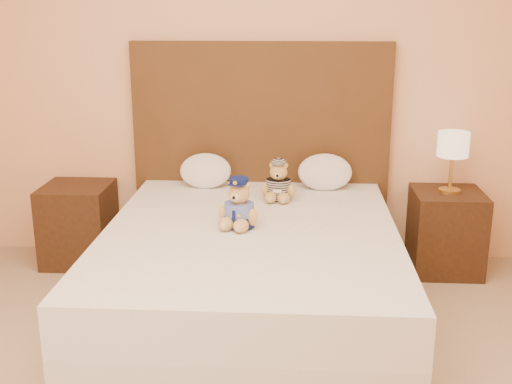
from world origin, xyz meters
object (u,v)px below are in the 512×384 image
(bed, at_px, (251,275))
(pillow_right, at_px, (325,170))
(nightstand_left, at_px, (79,224))
(nightstand_right, at_px, (446,231))
(lamp, at_px, (453,147))
(teddy_police, at_px, (239,203))
(pillow_left, at_px, (205,169))
(teddy_prisoner, at_px, (278,181))

(bed, xyz_separation_m, pillow_right, (0.44, 0.83, 0.40))
(nightstand_left, height_order, nightstand_right, same)
(bed, height_order, lamp, lamp)
(pillow_right, bearing_deg, lamp, -2.11)
(nightstand_left, height_order, lamp, lamp)
(bed, distance_m, teddy_police, 0.42)
(teddy_police, height_order, pillow_left, teddy_police)
(bed, bearing_deg, teddy_police, 158.97)
(nightstand_right, bearing_deg, pillow_right, 177.89)
(bed, xyz_separation_m, pillow_left, (-0.36, 0.83, 0.40))
(teddy_police, height_order, teddy_prisoner, teddy_police)
(lamp, bearing_deg, pillow_left, 178.93)
(lamp, bearing_deg, teddy_prisoner, -167.36)
(nightstand_left, height_order, teddy_prisoner, teddy_prisoner)
(nightstand_left, height_order, pillow_left, pillow_left)
(bed, relative_size, lamp, 5.00)
(nightstand_left, xyz_separation_m, pillow_left, (0.89, 0.03, 0.40))
(teddy_police, xyz_separation_m, pillow_left, (-0.30, 0.81, -0.02))
(pillow_right, bearing_deg, pillow_left, 180.00)
(bed, distance_m, teddy_prisoner, 0.69)
(lamp, relative_size, teddy_prisoner, 1.60)
(nightstand_right, xyz_separation_m, pillow_right, (-0.81, 0.03, 0.40))
(lamp, xyz_separation_m, teddy_prisoner, (-1.11, -0.25, -0.17))
(pillow_left, bearing_deg, bed, -66.44)
(nightstand_right, relative_size, pillow_left, 1.59)
(bed, bearing_deg, pillow_right, 62.29)
(nightstand_left, distance_m, nightstand_right, 2.50)
(nightstand_right, xyz_separation_m, pillow_left, (-1.61, 0.03, 0.40))
(nightstand_left, xyz_separation_m, lamp, (2.50, 0.00, 0.57))
(teddy_prisoner, height_order, pillow_left, teddy_prisoner)
(bed, relative_size, nightstand_left, 3.64)
(nightstand_left, xyz_separation_m, teddy_prisoner, (1.39, -0.25, 0.40))
(nightstand_right, distance_m, teddy_police, 1.58)
(nightstand_right, relative_size, pillow_right, 1.54)
(nightstand_left, height_order, teddy_police, teddy_police)
(bed, relative_size, teddy_police, 7.20)
(teddy_police, relative_size, pillow_right, 0.78)
(pillow_left, xyz_separation_m, pillow_right, (0.80, 0.00, 0.00))
(teddy_prisoner, xyz_separation_m, pillow_right, (0.30, 0.28, 0.00))
(nightstand_right, height_order, pillow_left, pillow_left)
(nightstand_left, relative_size, pillow_right, 1.54)
(nightstand_left, bearing_deg, teddy_police, -33.18)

